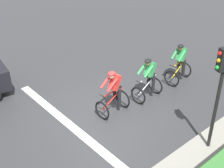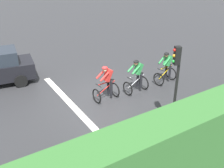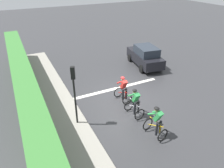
% 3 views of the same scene
% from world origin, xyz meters
% --- Properties ---
extents(ground_plane, '(80.00, 80.00, 0.00)m').
position_xyz_m(ground_plane, '(0.00, 0.00, 0.00)').
color(ground_plane, '#333335').
extents(sidewalk_kerb, '(2.80, 25.59, 0.12)m').
position_xyz_m(sidewalk_kerb, '(4.34, 2.00, 0.06)').
color(sidewalk_kerb, gray).
rests_on(sidewalk_kerb, ground).
extents(road_marking_stop_line, '(7.00, 0.30, 0.01)m').
position_xyz_m(road_marking_stop_line, '(0.00, -1.37, 0.00)').
color(road_marking_stop_line, silver).
rests_on(road_marking_stop_line, ground).
extents(cyclist_lead, '(0.85, 1.18, 1.66)m').
position_xyz_m(cyclist_lead, '(0.22, 3.72, 0.80)').
color(cyclist_lead, black).
rests_on(cyclist_lead, ground).
extents(cyclist_second, '(0.76, 1.13, 1.66)m').
position_xyz_m(cyclist_second, '(0.27, 1.82, 0.80)').
color(cyclist_second, black).
rests_on(cyclist_second, ground).
extents(cyclist_mid, '(0.75, 1.12, 1.66)m').
position_xyz_m(cyclist_mid, '(0.13, 0.23, 0.80)').
color(cyclist_mid, black).
rests_on(cyclist_mid, ground).
extents(traffic_light_near_crossing, '(0.26, 0.30, 3.34)m').
position_xyz_m(traffic_light_near_crossing, '(3.42, 1.08, 2.22)').
color(traffic_light_near_crossing, black).
rests_on(traffic_light_near_crossing, ground).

